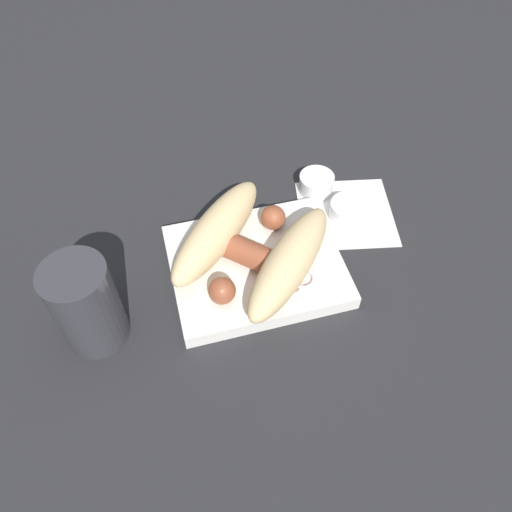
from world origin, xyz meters
name	(u,v)px	position (x,y,z in m)	size (l,w,h in m)	color
ground_plane	(256,271)	(0.00, 0.00, 0.00)	(3.00, 3.00, 0.00)	#232326
food_tray	(256,266)	(0.00, 0.00, 0.01)	(0.22, 0.18, 0.02)	silver
bread_roll	(252,246)	(0.00, 0.00, 0.05)	(0.25, 0.25, 0.06)	#DBBC84
sausage	(249,252)	(0.01, 0.00, 0.04)	(0.13, 0.13, 0.03)	brown
pickled_veggies	(291,278)	(-0.04, 0.04, 0.02)	(0.06, 0.06, 0.01)	#F99E4C
napkin	(346,213)	(-0.15, -0.07, 0.00)	(0.16, 0.16, 0.00)	white
condiment_cup_near	(347,212)	(-0.15, -0.06, 0.01)	(0.05, 0.05, 0.03)	white
condiment_cup_far	(316,184)	(-0.13, -0.12, 0.01)	(0.05, 0.05, 0.03)	white
drink_glass	(86,305)	(0.21, 0.04, 0.06)	(0.07, 0.07, 0.12)	#333338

